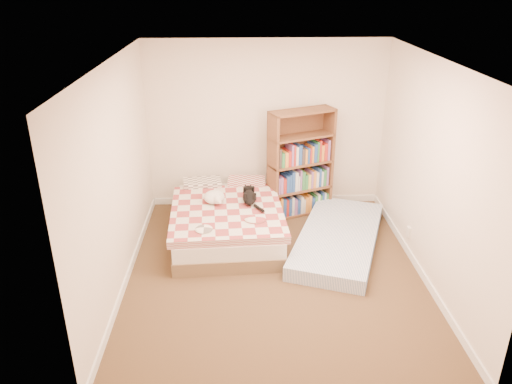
{
  "coord_description": "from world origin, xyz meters",
  "views": [
    {
      "loc": [
        -0.42,
        -5.12,
        3.33
      ],
      "look_at": [
        -0.21,
        0.3,
        0.93
      ],
      "focal_mm": 35.0,
      "sensor_mm": 36.0,
      "label": 1
    }
  ],
  "objects_px": {
    "floor_mattress": "(338,239)",
    "white_dog": "(215,197)",
    "bed": "(227,219)",
    "bookshelf": "(300,176)",
    "black_cat": "(250,196)"
  },
  "relations": [
    {
      "from": "bed",
      "to": "floor_mattress",
      "type": "distance_m",
      "value": 1.52
    },
    {
      "from": "floor_mattress",
      "to": "white_dog",
      "type": "height_order",
      "value": "white_dog"
    },
    {
      "from": "bed",
      "to": "floor_mattress",
      "type": "height_order",
      "value": "bed"
    },
    {
      "from": "bed",
      "to": "bookshelf",
      "type": "height_order",
      "value": "bookshelf"
    },
    {
      "from": "floor_mattress",
      "to": "bookshelf",
      "type": "bearing_deg",
      "value": 131.4
    },
    {
      "from": "black_cat",
      "to": "bed",
      "type": "bearing_deg",
      "value": -169.12
    },
    {
      "from": "black_cat",
      "to": "white_dog",
      "type": "relative_size",
      "value": 1.73
    },
    {
      "from": "bookshelf",
      "to": "black_cat",
      "type": "height_order",
      "value": "bookshelf"
    },
    {
      "from": "floor_mattress",
      "to": "black_cat",
      "type": "relative_size",
      "value": 3.11
    },
    {
      "from": "white_dog",
      "to": "bed",
      "type": "bearing_deg",
      "value": 3.42
    },
    {
      "from": "bookshelf",
      "to": "floor_mattress",
      "type": "relative_size",
      "value": 0.75
    },
    {
      "from": "bookshelf",
      "to": "floor_mattress",
      "type": "bearing_deg",
      "value": -91.06
    },
    {
      "from": "bed",
      "to": "black_cat",
      "type": "xyz_separation_m",
      "value": [
        0.31,
        0.08,
        0.3
      ]
    },
    {
      "from": "white_dog",
      "to": "black_cat",
      "type": "bearing_deg",
      "value": 23.32
    },
    {
      "from": "bed",
      "to": "black_cat",
      "type": "relative_size",
      "value": 3.01
    }
  ]
}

